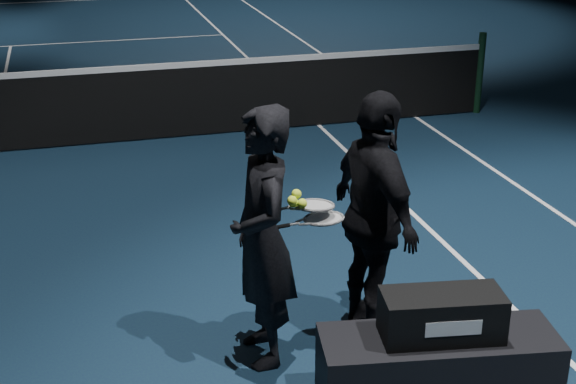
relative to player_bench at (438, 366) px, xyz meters
name	(u,v)px	position (x,y,z in m)	size (l,w,h in m)	color
net_post_right	(480,73)	(3.34, 5.76, 0.33)	(0.10, 0.10, 1.10)	black
player_bench	(438,366)	(0.00, 0.00, 0.00)	(1.49, 0.50, 0.45)	black
racket_bag	(442,315)	(0.00, 0.00, 0.37)	(0.74, 0.32, 0.30)	black
bag_signature	(454,329)	(0.00, -0.16, 0.37)	(0.35, 0.00, 0.10)	white
player_a	(262,238)	(-0.94, 0.75, 0.67)	(0.65, 0.43, 1.79)	black
player_b	(375,216)	(-0.10, 0.89, 0.67)	(1.05, 0.44, 1.79)	black
racket_lower	(324,218)	(-0.50, 0.82, 0.73)	(0.68, 0.22, 0.03)	black
racket_upper	(315,205)	(-0.55, 0.86, 0.82)	(0.68, 0.22, 0.03)	black
tennis_balls	(297,200)	(-0.69, 0.80, 0.89)	(0.12, 0.10, 0.12)	#B9E630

